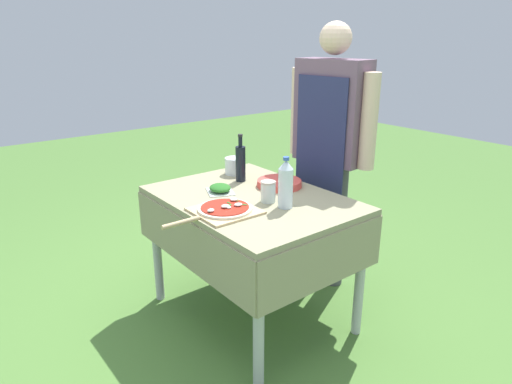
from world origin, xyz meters
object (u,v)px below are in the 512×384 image
Objects in this scene: prep_table at (252,215)px; oil_bottle at (241,163)px; herb_container at (220,188)px; person_cook at (330,138)px; plate_stack at (279,183)px; sauce_jar at (268,193)px; water_bottle at (286,184)px; pizza_on_peel at (223,210)px; mixing_tub at (235,166)px.

prep_table is 3.93× the size of oil_bottle.
herb_container is at bearing -152.36° from prep_table.
prep_table is 0.68× the size of person_cook.
herb_container reaches higher than plate_stack.
person_cook reaches higher than prep_table.
person_cook is 0.61m from oil_bottle.
oil_bottle is at bearing 165.08° from sauce_jar.
herb_container is 1.83× the size of sauce_jar.
oil_bottle reaches higher than water_bottle.
prep_table is 4.27× the size of plate_stack.
mixing_tub is at bearing 139.67° from pizza_on_peel.
oil_bottle is 2.54× the size of sauce_jar.
sauce_jar reaches higher than mixing_tub.
herb_container is at bearing 149.37° from pizza_on_peel.
water_bottle is at bearing -35.95° from plate_stack.
prep_table is 0.29m from plate_stack.
pizza_on_peel is 0.70m from mixing_tub.
person_cook is 3.34× the size of pizza_on_peel.
water_bottle is (0.28, -0.64, -0.11)m from person_cook.
water_bottle is (0.52, -0.09, 0.01)m from oil_bottle.
oil_bottle reaches higher than plate_stack.
oil_bottle reaches higher than sauce_jar.
plate_stack is 0.28m from sauce_jar.
oil_bottle reaches higher than prep_table.
pizza_on_peel is 0.36m from water_bottle.
water_bottle reaches higher than sauce_jar.
person_cook is at bearing 51.05° from mixing_tub.
herb_container is (0.10, -0.23, -0.10)m from oil_bottle.
prep_table is at bearing -170.61° from water_bottle.
sauce_jar is (0.02, 0.29, 0.04)m from pizza_on_peel.
prep_table is at bearing 27.64° from herb_container.
person_cook reaches higher than mixing_tub.
water_bottle is at bearing 9.39° from prep_table.
pizza_on_peel is 1.86× the size of water_bottle.
mixing_tub is 0.58m from sauce_jar.
prep_table is at bearing 87.19° from person_cook.
person_cook is 14.72× the size of sauce_jar.
pizza_on_peel is 0.33m from herb_container.
herb_container is at bearing -49.07° from mixing_tub.
person_cook is 8.04× the size of herb_container.
sauce_jar is at bearing -53.77° from plate_stack.
water_bottle is 1.29× the size of herb_container.
person_cook is at bearing 114.00° from water_bottle.
oil_bottle is at bearing 59.91° from person_cook.
herb_container is 0.38m from mixing_tub.
water_bottle is 0.37m from plate_stack.
water_bottle is at bearing 7.54° from sauce_jar.
mixing_tub is 0.39m from plate_stack.
oil_bottle is 1.07× the size of water_bottle.
herb_container is 0.37m from plate_stack.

